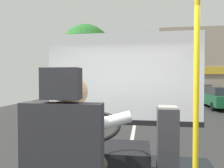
% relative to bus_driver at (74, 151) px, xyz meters
% --- Properties ---
extents(ground, '(18.00, 44.00, 0.06)m').
position_rel_bus_driver_xyz_m(ground, '(0.14, 9.17, -1.46)').
color(ground, '#2F2F2F').
extents(bus_driver, '(0.77, 0.55, 0.82)m').
position_rel_bus_driver_xyz_m(bus_driver, '(0.00, 0.00, 0.00)').
color(bus_driver, '#332D28').
rests_on(bus_driver, driver_seat).
extents(steering_console, '(1.10, 0.97, 0.86)m').
position_rel_bus_driver_xyz_m(steering_console, '(0.00, 1.10, -0.50)').
color(steering_console, black).
rests_on(steering_console, bus_floor).
extents(handrail_pole, '(0.04, 0.04, 2.13)m').
position_rel_bus_driver_xyz_m(handrail_pole, '(0.88, 0.40, 0.34)').
color(handrail_pole, yellow).
rests_on(handrail_pole, bus_floor).
extents(fare_box, '(0.21, 0.22, 0.93)m').
position_rel_bus_driver_xyz_m(fare_box, '(0.72, 0.87, -0.26)').
color(fare_box, '#333338').
rests_on(fare_box, bus_floor).
extents(windshield_panel, '(2.50, 0.08, 1.48)m').
position_rel_bus_driver_xyz_m(windshield_panel, '(0.14, 1.99, 0.32)').
color(windshield_panel, silver).
extents(street_tree, '(3.28, 3.28, 5.35)m').
position_rel_bus_driver_xyz_m(street_tree, '(-3.17, 11.66, 2.27)').
color(street_tree, '#4C3828').
rests_on(street_tree, ground).
extents(shop_building, '(9.49, 5.64, 6.21)m').
position_rel_bus_driver_xyz_m(shop_building, '(6.59, 19.61, 1.67)').
color(shop_building, gray).
rests_on(shop_building, ground).
extents(parked_car_green, '(1.79, 4.05, 1.37)m').
position_rel_bus_driver_xyz_m(parked_car_green, '(5.32, 12.64, -0.73)').
color(parked_car_green, '#195633').
rests_on(parked_car_green, ground).
extents(parked_car_charcoal, '(1.99, 4.38, 1.38)m').
position_rel_bus_driver_xyz_m(parked_car_charcoal, '(5.05, 17.32, -0.72)').
color(parked_car_charcoal, '#474C51').
rests_on(parked_car_charcoal, ground).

